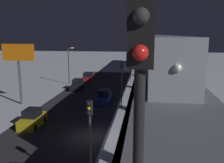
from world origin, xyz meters
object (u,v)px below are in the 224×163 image
object	(u,v)px
sedan_yellow	(32,119)
traffic_light_mid	(122,78)
sedan_red	(88,78)
traffic_light_far	(130,62)
commercial_billboard	(18,58)
rail_signal	(139,95)
subway_train	(154,43)
traffic_light_near	(90,135)
sedan_blue	(104,97)
sedan_black	(78,85)

from	to	relation	value
sedan_yellow	traffic_light_mid	bearing A→B (deg)	-136.85
sedan_red	traffic_light_far	distance (m)	10.06
sedan_yellow	commercial_billboard	world-z (taller)	commercial_billboard
commercial_billboard	rail_signal	bearing A→B (deg)	121.87
sedan_yellow	traffic_light_far	bearing A→B (deg)	-108.13
subway_train	sedan_yellow	xyz separation A→B (m)	(14.16, 25.03, -7.70)
traffic_light_mid	commercial_billboard	size ratio (longest dim) A/B	0.72
traffic_light_near	commercial_billboard	size ratio (longest dim) A/B	0.72
sedan_red	traffic_light_mid	size ratio (longest dim) A/B	0.75
sedan_red	traffic_light_far	bearing A→B (deg)	-169.21
sedan_yellow	traffic_light_far	distance (m)	30.07
sedan_red	traffic_light_mid	world-z (taller)	traffic_light_mid
traffic_light_near	traffic_light_mid	distance (m)	19.68
sedan_red	commercial_billboard	xyz separation A→B (m)	(5.62, 18.64, 6.03)
traffic_light_near	commercial_billboard	world-z (taller)	commercial_billboard
traffic_light_far	subway_train	bearing A→B (deg)	145.29
sedan_yellow	commercial_billboard	size ratio (longest dim) A/B	0.46
traffic_light_mid	commercial_billboard	world-z (taller)	commercial_billboard
rail_signal	sedan_blue	distance (m)	33.49
sedan_red	sedan_yellow	bearing A→B (deg)	90.00
traffic_light_near	traffic_light_far	world-z (taller)	same
subway_train	rail_signal	world-z (taller)	rail_signal
traffic_light_far	commercial_billboard	size ratio (longest dim) A/B	0.72
traffic_light_far	sedan_blue	bearing A→B (deg)	80.69
sedan_red	commercial_billboard	size ratio (longest dim) A/B	0.54
subway_train	traffic_light_far	world-z (taller)	subway_train
sedan_black	traffic_light_far	xyz separation A→B (m)	(-9.30, -9.92, 3.40)
subway_train	sedan_yellow	world-z (taller)	subway_train
subway_train	sedan_yellow	size ratio (longest dim) A/B	18.16
rail_signal	sedan_blue	size ratio (longest dim) A/B	0.88
sedan_black	commercial_billboard	distance (m)	13.35
sedan_black	traffic_light_near	xyz separation A→B (m)	(-9.30, 29.44, 3.40)
sedan_yellow	traffic_light_far	world-z (taller)	traffic_light_far
traffic_light_near	sedan_blue	bearing A→B (deg)	-82.38
sedan_yellow	sedan_red	distance (m)	26.62
subway_train	sedan_red	distance (m)	16.19
sedan_black	traffic_light_mid	size ratio (longest dim) A/B	0.70
traffic_light_near	traffic_light_far	bearing A→B (deg)	-90.00
sedan_red	traffic_light_near	distance (m)	38.87
sedan_black	traffic_light_far	bearing A→B (deg)	-133.16
sedan_yellow	traffic_light_mid	size ratio (longest dim) A/B	0.64
traffic_light_mid	sedan_black	bearing A→B (deg)	-46.38
sedan_blue	traffic_light_near	size ratio (longest dim) A/B	0.71
sedan_blue	traffic_light_near	xyz separation A→B (m)	(-2.90, 21.66, 3.40)
sedan_yellow	traffic_light_mid	xyz separation A→B (m)	(-9.30, -8.72, 3.41)
sedan_yellow	traffic_light_near	size ratio (longest dim) A/B	0.64
rail_signal	traffic_light_far	xyz separation A→B (m)	(3.15, -49.48, -5.23)
traffic_light_far	commercial_billboard	world-z (taller)	commercial_billboard
rail_signal	sedan_red	size ratio (longest dim) A/B	0.84
traffic_light_near	commercial_billboard	xyz separation A→B (m)	(14.92, -18.94, 2.63)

